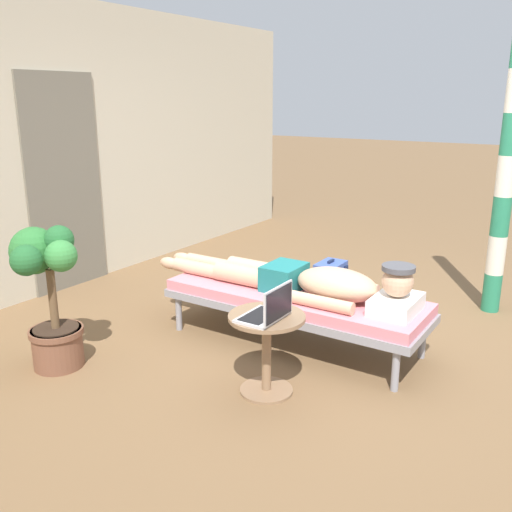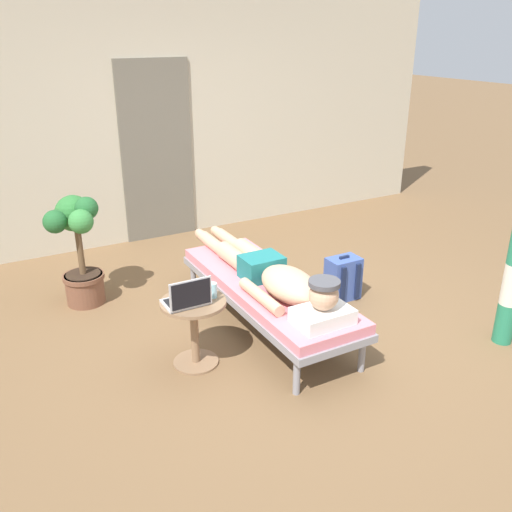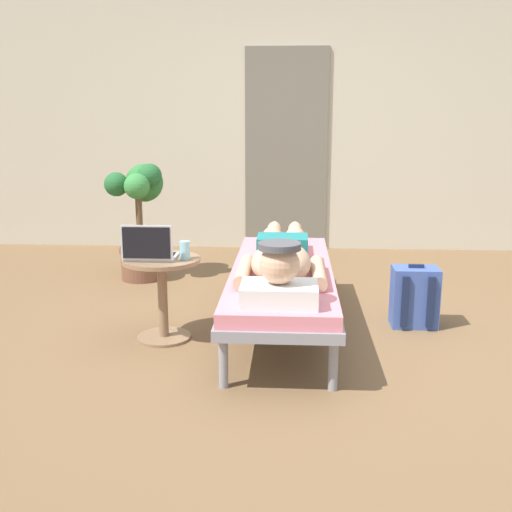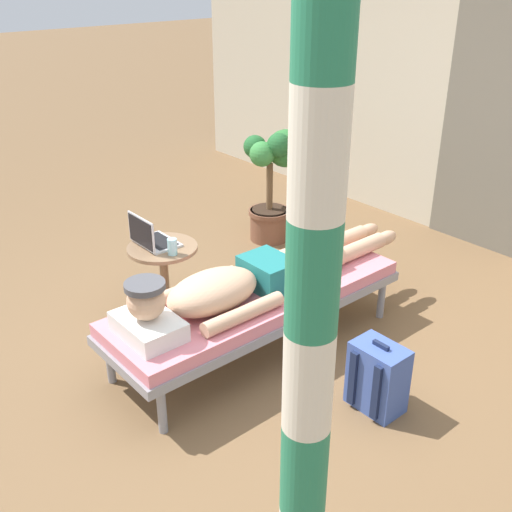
% 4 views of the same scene
% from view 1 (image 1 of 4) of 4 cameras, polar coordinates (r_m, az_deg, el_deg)
% --- Properties ---
extents(ground_plane, '(40.00, 40.00, 0.00)m').
position_cam_1_polar(ground_plane, '(4.46, 7.03, -8.29)').
color(ground_plane, brown).
extents(house_wall_back, '(7.60, 0.20, 2.70)m').
position_cam_1_polar(house_wall_back, '(5.73, -19.78, 10.29)').
color(house_wall_back, beige).
rests_on(house_wall_back, ground).
extents(house_door_panel, '(0.84, 0.03, 2.04)m').
position_cam_1_polar(house_door_panel, '(5.68, -18.88, 6.96)').
color(house_door_panel, '#6D6759').
rests_on(house_door_panel, ground).
extents(lounge_chair, '(0.66, 2.00, 0.42)m').
position_cam_1_polar(lounge_chair, '(4.23, 3.90, -4.50)').
color(lounge_chair, gray).
rests_on(lounge_chair, ground).
extents(person_reclining, '(0.53, 2.17, 0.33)m').
position_cam_1_polar(person_reclining, '(4.13, 5.27, -2.53)').
color(person_reclining, white).
rests_on(person_reclining, lounge_chair).
extents(side_table, '(0.48, 0.48, 0.52)m').
position_cam_1_polar(side_table, '(3.54, 1.08, -8.53)').
color(side_table, '#8C6B4C').
rests_on(side_table, ground).
extents(laptop, '(0.31, 0.24, 0.23)m').
position_cam_1_polar(laptop, '(3.38, 1.30, -5.59)').
color(laptop, silver).
rests_on(laptop, side_table).
extents(drink_glass, '(0.06, 0.06, 0.11)m').
position_cam_1_polar(drink_glass, '(3.57, 2.57, -4.48)').
color(drink_glass, '#99D8E5').
rests_on(drink_glass, side_table).
extents(backpack, '(0.30, 0.26, 0.42)m').
position_cam_1_polar(backpack, '(5.08, 7.47, -2.87)').
color(backpack, '#3F59A5').
rests_on(backpack, ground).
extents(potted_plant, '(0.48, 0.54, 0.99)m').
position_cam_1_polar(potted_plant, '(4.07, -20.39, -3.13)').
color(potted_plant, brown).
rests_on(potted_plant, ground).
extents(porch_post, '(0.15, 0.15, 2.37)m').
position_cam_1_polar(porch_post, '(5.12, 24.00, 7.42)').
color(porch_post, '#267F59').
rests_on(porch_post, ground).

